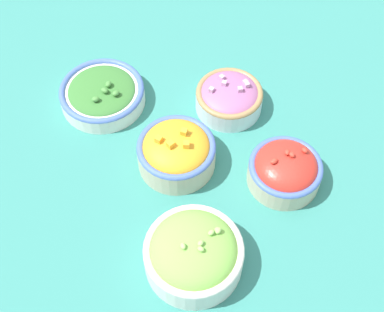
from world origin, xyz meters
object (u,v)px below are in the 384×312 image
(bowl_red_onion, at_px, (229,97))
(bowl_squash, at_px, (176,151))
(bowl_broccoli, at_px, (102,93))
(bowl_lettuce, at_px, (194,253))
(bowl_cherry_tomatoes, at_px, (285,170))

(bowl_red_onion, distance_m, bowl_squash, 0.16)
(bowl_broccoli, bearing_deg, bowl_lettuce, -165.63)
(bowl_lettuce, relative_size, bowl_cherry_tomatoes, 1.22)
(bowl_lettuce, xyz_separation_m, bowl_cherry_tomatoes, (0.12, -0.19, -0.01))
(bowl_lettuce, distance_m, bowl_squash, 0.20)
(bowl_squash, height_order, bowl_cherry_tomatoes, bowl_squash)
(bowl_red_onion, relative_size, bowl_lettuce, 0.82)
(bowl_lettuce, xyz_separation_m, bowl_broccoli, (0.37, 0.10, -0.02))
(bowl_cherry_tomatoes, bearing_deg, bowl_broccoli, 48.45)
(bowl_lettuce, bearing_deg, bowl_cherry_tomatoes, -58.24)
(bowl_lettuce, height_order, bowl_cherry_tomatoes, bowl_lettuce)
(bowl_squash, bearing_deg, bowl_broccoli, 32.06)
(bowl_lettuce, distance_m, bowl_broccoli, 0.38)
(bowl_broccoli, bearing_deg, bowl_cherry_tomatoes, -131.55)
(bowl_lettuce, relative_size, bowl_squash, 1.13)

